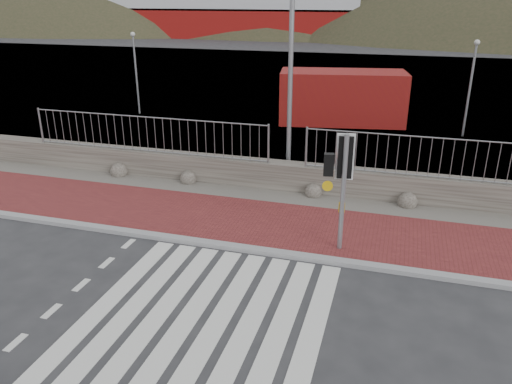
% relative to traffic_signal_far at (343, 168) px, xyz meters
% --- Properties ---
extents(ground, '(220.00, 220.00, 0.00)m').
position_rel_traffic_signal_far_xyz_m(ground, '(-2.11, -3.64, -2.14)').
color(ground, '#28282B').
rests_on(ground, ground).
extents(sidewalk_far, '(40.00, 3.00, 0.08)m').
position_rel_traffic_signal_far_xyz_m(sidewalk_far, '(-2.11, 0.86, -2.10)').
color(sidewalk_far, maroon).
rests_on(sidewalk_far, ground).
extents(kerb_far, '(40.00, 0.25, 0.12)m').
position_rel_traffic_signal_far_xyz_m(kerb_far, '(-2.11, -0.64, -2.09)').
color(kerb_far, gray).
rests_on(kerb_far, ground).
extents(zebra_crossing, '(4.62, 5.60, 0.01)m').
position_rel_traffic_signal_far_xyz_m(zebra_crossing, '(-2.11, -3.64, -2.13)').
color(zebra_crossing, silver).
rests_on(zebra_crossing, ground).
extents(gravel_strip, '(40.00, 1.50, 0.06)m').
position_rel_traffic_signal_far_xyz_m(gravel_strip, '(-2.11, 2.86, -2.11)').
color(gravel_strip, '#59544C').
rests_on(gravel_strip, ground).
extents(stone_wall, '(40.00, 0.60, 0.90)m').
position_rel_traffic_signal_far_xyz_m(stone_wall, '(-2.11, 3.66, -1.69)').
color(stone_wall, '#4A443C').
rests_on(stone_wall, ground).
extents(railing, '(18.07, 0.07, 1.22)m').
position_rel_traffic_signal_far_xyz_m(railing, '(-2.11, 3.51, -0.32)').
color(railing, gray).
rests_on(railing, stone_wall).
extents(quay, '(120.00, 40.00, 0.50)m').
position_rel_traffic_signal_far_xyz_m(quay, '(-2.11, 24.26, -2.14)').
color(quay, '#4C4C4F').
rests_on(quay, ground).
extents(water, '(220.00, 50.00, 0.05)m').
position_rel_traffic_signal_far_xyz_m(water, '(-2.11, 59.26, -2.14)').
color(water, '#3F4C54').
rests_on(water, ground).
extents(hills_backdrop, '(254.00, 90.00, 100.00)m').
position_rel_traffic_signal_far_xyz_m(hills_backdrop, '(4.63, 84.26, -25.19)').
color(hills_backdrop, '#2D321E').
rests_on(hills_backdrop, ground).
extents(traffic_signal_far, '(0.72, 0.32, 2.95)m').
position_rel_traffic_signal_far_xyz_m(traffic_signal_far, '(0.00, 0.00, 0.00)').
color(traffic_signal_far, gray).
rests_on(traffic_signal_far, ground).
extents(streetlight, '(1.81, 0.66, 8.69)m').
position_rel_traffic_signal_far_xyz_m(streetlight, '(-2.14, 4.42, 2.75)').
color(streetlight, gray).
rests_on(streetlight, ground).
extents(shipping_container, '(6.25, 3.45, 2.47)m').
position_rel_traffic_signal_far_xyz_m(shipping_container, '(-1.66, 13.30, -0.90)').
color(shipping_container, maroon).
rests_on(shipping_container, ground).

